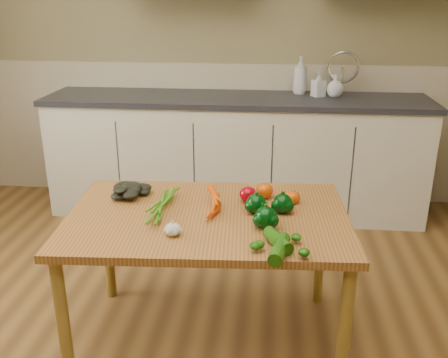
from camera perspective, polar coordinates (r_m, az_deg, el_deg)
room at (r=1.76m, az=-10.16°, el=7.88°), size 4.04×5.04×2.64m
counter_run at (r=3.86m, az=1.53°, el=2.95°), size 2.84×0.64×1.14m
table at (r=2.30m, az=-1.87°, el=-5.78°), size 1.31×0.89×0.68m
soap_bottle_a at (r=3.87m, az=8.72°, el=11.66°), size 0.15×0.15×0.28m
soap_bottle_b at (r=3.79m, az=10.77°, el=10.60°), size 0.11×0.11×0.18m
soap_bottle_c at (r=3.82m, az=12.61°, el=10.36°), size 0.17×0.17×0.16m
carrot_bunch at (r=2.29m, az=-3.05°, el=-2.88°), size 0.25×0.19×0.06m
leafy_greens at (r=2.48m, az=-10.80°, el=-1.06°), size 0.18×0.16×0.09m
garlic_bulb at (r=2.07m, az=-5.86°, el=-5.75°), size 0.07×0.07×0.06m
pepper_a at (r=2.26m, az=3.70°, el=-2.85°), size 0.09×0.09×0.09m
pepper_b at (r=2.28m, az=6.71°, el=-2.81°), size 0.09×0.09×0.09m
pepper_c at (r=2.13m, az=4.81°, el=-4.42°), size 0.10×0.10×0.10m
tomato_a at (r=2.39m, az=2.75°, el=-1.75°), size 0.08×0.08×0.08m
tomato_b at (r=2.44m, az=4.67°, el=-1.33°), size 0.08×0.08×0.08m
tomato_c at (r=2.39m, az=7.89°, el=-2.09°), size 0.07×0.07×0.06m
zucchini_a at (r=1.99m, az=6.18°, el=-7.02°), size 0.12×0.17×0.06m
zucchini_b at (r=1.93m, az=6.34°, el=-7.96°), size 0.09×0.19×0.06m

